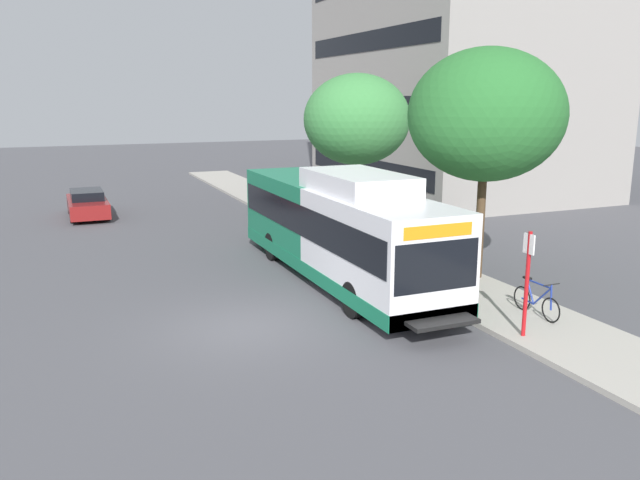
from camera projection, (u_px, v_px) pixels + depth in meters
The scene contains 8 objects.
ground_plane at pixel (185, 258), 23.73m from camera, with size 120.00×120.00×0.00m, color #4C4C51.
sidewalk_curb at pixel (378, 250), 24.57m from camera, with size 3.00×56.00×0.14m, color #A8A399.
transit_bus at pixel (338, 228), 20.58m from camera, with size 2.58×12.25×3.65m.
bus_stop_sign_pole at pixel (527, 276), 15.32m from camera, with size 0.10×0.36×2.60m.
bicycle_parked at pixel (536, 301), 16.97m from camera, with size 0.52×1.76×1.02m.
street_tree_near_stop at pixel (486, 115), 19.61m from camera, with size 4.79×4.79×7.18m.
street_tree_mid_block at pixel (357, 120), 27.91m from camera, with size 4.64×4.64×6.69m.
parked_car_far_lane at pixel (88, 204), 31.62m from camera, with size 1.80×4.50×1.33m.
Camera 1 is at (-4.34, -15.14, 5.85)m, focal length 36.01 mm.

